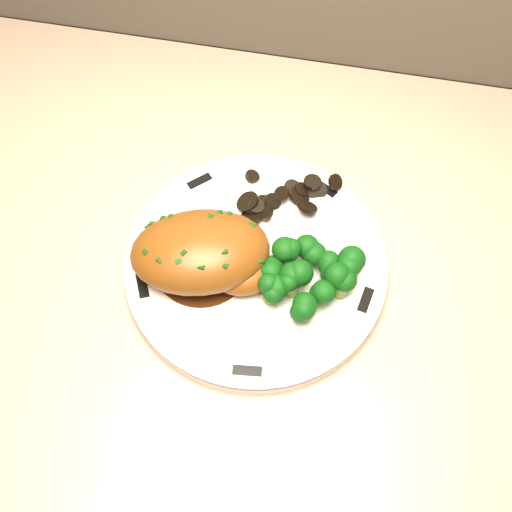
% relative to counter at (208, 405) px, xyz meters
% --- Properties ---
extents(counter, '(1.86, 0.63, 0.92)m').
position_rel_counter_xyz_m(counter, '(0.00, 0.00, 0.00)').
color(counter, brown).
rests_on(counter, ground).
extents(plate, '(0.30, 0.30, 0.02)m').
position_rel_counter_xyz_m(plate, '(0.07, 0.03, 0.41)').
color(plate, white).
rests_on(plate, counter).
extents(rim_accent_0, '(0.03, 0.02, 0.00)m').
position_rel_counter_xyz_m(rim_accent_0, '(0.12, 0.12, 0.41)').
color(rim_accent_0, black).
rests_on(rim_accent_0, plate).
extents(rim_accent_1, '(0.02, 0.02, 0.00)m').
position_rel_counter_xyz_m(rim_accent_1, '(-0.01, 0.11, 0.41)').
color(rim_accent_1, black).
rests_on(rim_accent_1, plate).
extents(rim_accent_2, '(0.02, 0.03, 0.00)m').
position_rel_counter_xyz_m(rim_accent_2, '(-0.03, -0.01, 0.41)').
color(rim_accent_2, black).
rests_on(rim_accent_2, plate).
extents(rim_accent_3, '(0.03, 0.01, 0.00)m').
position_rel_counter_xyz_m(rim_accent_3, '(0.08, -0.07, 0.41)').
color(rim_accent_3, black).
rests_on(rim_accent_3, plate).
extents(rim_accent_4, '(0.01, 0.03, 0.00)m').
position_rel_counter_xyz_m(rim_accent_4, '(0.17, 0.01, 0.41)').
color(rim_accent_4, black).
rests_on(rim_accent_4, plate).
extents(gravy_pool, '(0.09, 0.09, 0.00)m').
position_rel_counter_xyz_m(gravy_pool, '(0.02, 0.02, 0.41)').
color(gravy_pool, '#3A1B0A').
rests_on(gravy_pool, plate).
extents(chicken_breast, '(0.15, 0.12, 0.05)m').
position_rel_counter_xyz_m(chicken_breast, '(0.02, 0.02, 0.44)').
color(chicken_breast, brown).
rests_on(chicken_breast, plate).
extents(mushroom_pile, '(0.09, 0.06, 0.02)m').
position_rel_counter_xyz_m(mushroom_pile, '(0.08, 0.09, 0.42)').
color(mushroom_pile, black).
rests_on(mushroom_pile, plate).
extents(broccoli_florets, '(0.09, 0.07, 0.03)m').
position_rel_counter_xyz_m(broccoli_florets, '(0.11, 0.01, 0.43)').
color(broccoli_florets, olive).
rests_on(broccoli_florets, plate).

